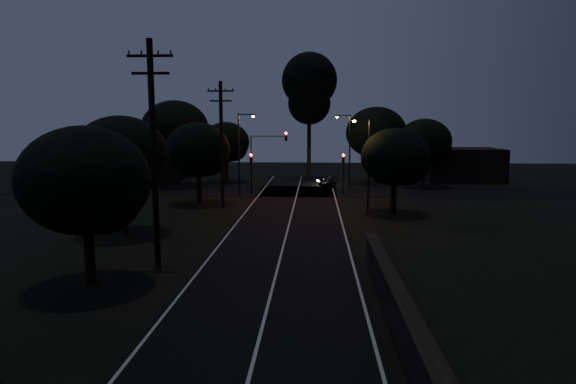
{
  "coord_description": "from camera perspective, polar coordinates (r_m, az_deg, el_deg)",
  "views": [
    {
      "loc": [
        1.79,
        -7.84,
        7.04
      ],
      "look_at": [
        0.0,
        24.0,
        2.5
      ],
      "focal_mm": 30.0,
      "sensor_mm": 36.0,
      "label": 1
    }
  ],
  "objects": [
    {
      "name": "road_surface",
      "position": [
        39.63,
        0.58,
        -2.11
      ],
      "size": [
        60.0,
        70.0,
        0.03
      ],
      "color": "black",
      "rests_on": "ground"
    },
    {
      "name": "utility_pole_mid",
      "position": [
        24.17,
        -15.64,
        4.71
      ],
      "size": [
        2.2,
        0.3,
        11.0
      ],
      "color": "black",
      "rests_on": "ground"
    },
    {
      "name": "utility_pole_far",
      "position": [
        40.63,
        -7.88,
        5.83
      ],
      "size": [
        2.2,
        0.3,
        10.5
      ],
      "color": "black",
      "rests_on": "ground"
    },
    {
      "name": "tree_left_b",
      "position": [
        22.08,
        -22.56,
        0.94
      ],
      "size": [
        5.49,
        5.49,
        6.98
      ],
      "color": "black",
      "rests_on": "ground"
    },
    {
      "name": "tree_left_c",
      "position": [
        32.15,
        -18.9,
        3.83
      ],
      "size": [
        5.99,
        5.99,
        7.56
      ],
      "color": "black",
      "rests_on": "ground"
    },
    {
      "name": "tree_left_d",
      "position": [
        43.0,
        -10.4,
        4.79
      ],
      "size": [
        5.66,
        5.66,
        7.18
      ],
      "color": "black",
      "rests_on": "ground"
    },
    {
      "name": "tree_far_nw",
      "position": [
        58.73,
        -7.21,
        5.75
      ],
      "size": [
        5.73,
        5.73,
        7.26
      ],
      "color": "black",
      "rests_on": "ground"
    },
    {
      "name": "tree_far_w",
      "position": [
        55.89,
        -13.01,
        7.11
      ],
      "size": [
        7.57,
        7.57,
        9.65
      ],
      "color": "black",
      "rests_on": "ground"
    },
    {
      "name": "tree_far_ne",
      "position": [
        58.19,
        10.66,
        6.78
      ],
      "size": [
        7.13,
        7.13,
        9.02
      ],
      "color": "black",
      "rests_on": "ground"
    },
    {
      "name": "tree_far_e",
      "position": [
        56.15,
        16.07,
        5.63
      ],
      "size": [
        5.99,
        5.99,
        7.6
      ],
      "color": "black",
      "rests_on": "ground"
    },
    {
      "name": "tree_right_a",
      "position": [
        38.37,
        12.84,
        3.9
      ],
      "size": [
        5.29,
        5.29,
        6.73
      ],
      "color": "black",
      "rests_on": "ground"
    },
    {
      "name": "tall_pine",
      "position": [
        63.01,
        2.55,
        12.24
      ],
      "size": [
        7.07,
        7.07,
        16.07
      ],
      "color": "black",
      "rests_on": "ground"
    },
    {
      "name": "building_left",
      "position": [
        63.87,
        -16.77,
        3.41
      ],
      "size": [
        10.0,
        8.0,
        4.4
      ],
      "primitive_type": "cube",
      "color": "black",
      "rests_on": "ground"
    },
    {
      "name": "building_right",
      "position": [
        63.71,
        19.84,
        3.09
      ],
      "size": [
        9.0,
        7.0,
        4.0
      ],
      "primitive_type": "cube",
      "color": "black",
      "rests_on": "ground"
    },
    {
      "name": "signal_left",
      "position": [
        48.44,
        -4.38,
        3.1
      ],
      "size": [
        0.28,
        0.35,
        4.1
      ],
      "color": "black",
      "rests_on": "ground"
    },
    {
      "name": "signal_right",
      "position": [
        48.1,
        6.56,
        3.04
      ],
      "size": [
        0.28,
        0.35,
        4.1
      ],
      "color": "black",
      "rests_on": "ground"
    },
    {
      "name": "signal_mast",
      "position": [
        48.14,
        -2.41,
        4.88
      ],
      "size": [
        3.7,
        0.35,
        6.25
      ],
      "color": "black",
      "rests_on": "ground"
    },
    {
      "name": "streetlight_a",
      "position": [
        46.45,
        -5.6,
        5.1
      ],
      "size": [
        1.66,
        0.26,
        8.0
      ],
      "color": "black",
      "rests_on": "ground"
    },
    {
      "name": "streetlight_b",
      "position": [
        52.02,
        7.12,
        5.39
      ],
      "size": [
        1.66,
        0.26,
        8.0
      ],
      "color": "black",
      "rests_on": "ground"
    },
    {
      "name": "streetlight_c",
      "position": [
        38.15,
        9.31,
        3.95
      ],
      "size": [
        1.46,
        0.26,
        7.5
      ],
      "color": "black",
      "rests_on": "ground"
    },
    {
      "name": "car",
      "position": [
        54.25,
        4.68,
        1.19
      ],
      "size": [
        2.21,
        3.37,
        1.07
      ],
      "primitive_type": "imported",
      "rotation": [
        0.0,
        0.0,
        3.47
      ],
      "color": "black",
      "rests_on": "ground"
    }
  ]
}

